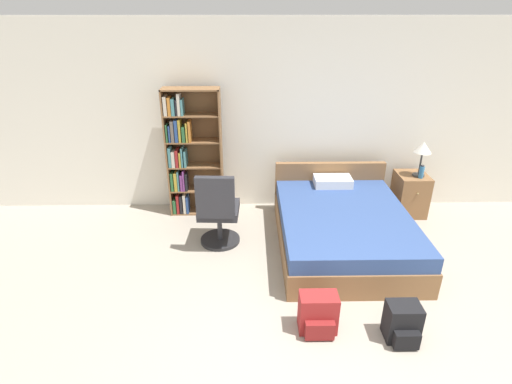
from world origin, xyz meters
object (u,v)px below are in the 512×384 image
object	(u,v)px
bookshelf	(188,154)
backpack_black	(403,323)
bed	(342,226)
office_chair	(218,212)
nightstand	(410,194)
backpack_red	(318,314)
water_bottle	(422,172)
table_lamp	(423,150)

from	to	relation	value
bookshelf	backpack_black	size ratio (longest dim) A/B	4.92
bed	office_chair	xyz separation A→B (m)	(-1.51, -0.01, 0.21)
bed	nightstand	bearing A→B (deg)	35.45
nightstand	backpack_red	world-z (taller)	nightstand
nightstand	water_bottle	size ratio (longest dim) A/B	3.24
bed	office_chair	size ratio (longest dim) A/B	2.03
bed	backpack_black	xyz separation A→B (m)	(0.21, -1.57, -0.08)
nightstand	table_lamp	bearing A→B (deg)	-34.35
nightstand	backpack_black	distance (m)	2.55
bed	backpack_black	distance (m)	1.59
bed	water_bottle	bearing A→B (deg)	30.29
backpack_black	backpack_red	size ratio (longest dim) A/B	0.94
bed	backpack_red	distance (m)	1.55
office_chair	nightstand	world-z (taller)	office_chair
bookshelf	office_chair	size ratio (longest dim) A/B	1.76
office_chair	water_bottle	distance (m)	2.79
backpack_black	backpack_red	xyz separation A→B (m)	(-0.73, 0.11, 0.01)
bed	table_lamp	bearing A→B (deg)	33.01
bed	nightstand	xyz separation A→B (m)	(1.13, 0.81, 0.04)
office_chair	table_lamp	world-z (taller)	table_lamp
bookshelf	backpack_red	size ratio (longest dim) A/B	4.61
table_lamp	water_bottle	world-z (taller)	table_lamp
water_bottle	backpack_black	xyz separation A→B (m)	(-0.98, -2.26, -0.51)
water_bottle	bookshelf	bearing A→B (deg)	176.20
water_bottle	backpack_black	bearing A→B (deg)	-113.33
nightstand	table_lamp	xyz separation A→B (m)	(0.05, -0.04, 0.67)
bookshelf	water_bottle	size ratio (longest dim) A/B	9.64
bed	backpack_black	world-z (taller)	bed
bed	backpack_black	bearing A→B (deg)	-82.40
bookshelf	office_chair	world-z (taller)	bookshelf
nightstand	water_bottle	distance (m)	0.40
office_chair	backpack_red	distance (m)	1.78
water_bottle	nightstand	bearing A→B (deg)	115.38
backpack_black	water_bottle	bearing A→B (deg)	66.67
bookshelf	backpack_red	xyz separation A→B (m)	(1.45, -2.36, -0.70)
bookshelf	backpack_black	bearing A→B (deg)	-48.69
bed	backpack_red	world-z (taller)	bed
backpack_black	office_chair	bearing A→B (deg)	137.75
bookshelf	table_lamp	size ratio (longest dim) A/B	3.66
office_chair	table_lamp	bearing A→B (deg)	16.16
bookshelf	nightstand	bearing A→B (deg)	-1.77
office_chair	table_lamp	size ratio (longest dim) A/B	2.08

